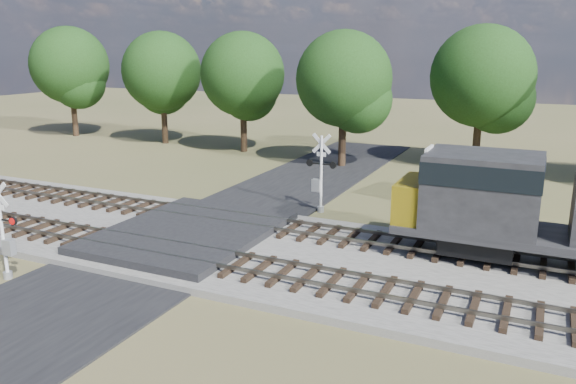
% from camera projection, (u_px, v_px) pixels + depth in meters
% --- Properties ---
extents(ground, '(160.00, 160.00, 0.00)m').
position_uv_depth(ground, '(184.00, 244.00, 25.68)').
color(ground, '#49502A').
rests_on(ground, ground).
extents(ballast_bed, '(140.00, 10.00, 0.30)m').
position_uv_depth(ballast_bed, '(402.00, 273.00, 22.00)').
color(ballast_bed, gray).
rests_on(ballast_bed, ground).
extents(road, '(7.00, 60.00, 0.08)m').
position_uv_depth(road, '(183.00, 243.00, 25.67)').
color(road, black).
rests_on(road, ground).
extents(crossing_panel, '(7.00, 9.00, 0.62)m').
position_uv_depth(crossing_panel, '(189.00, 234.00, 26.05)').
color(crossing_panel, '#262628').
rests_on(crossing_panel, ground).
extents(track_near, '(140.00, 2.60, 0.33)m').
position_uv_depth(track_near, '(218.00, 261.00, 22.55)').
color(track_near, black).
rests_on(track_near, ballast_bed).
extents(track_far, '(140.00, 2.60, 0.33)m').
position_uv_depth(track_far, '(274.00, 226.00, 26.94)').
color(track_far, black).
rests_on(track_far, ballast_bed).
extents(crossing_signal_near, '(1.57, 0.35, 3.90)m').
position_uv_depth(crossing_signal_near, '(5.00, 239.00, 21.40)').
color(crossing_signal_near, silver).
rests_on(crossing_signal_near, ground).
extents(crossing_signal_far, '(1.75, 0.38, 4.34)m').
position_uv_depth(crossing_signal_far, '(320.00, 180.00, 30.32)').
color(crossing_signal_far, silver).
rests_on(crossing_signal_far, ground).
extents(equipment_shed, '(4.70, 4.70, 2.64)m').
position_uv_depth(equipment_shed, '(475.00, 185.00, 31.05)').
color(equipment_shed, '#3F231B').
rests_on(equipment_shed, ground).
extents(treeline, '(78.45, 11.16, 11.72)m').
position_uv_depth(treeline, '(441.00, 75.00, 39.37)').
color(treeline, black).
rests_on(treeline, ground).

